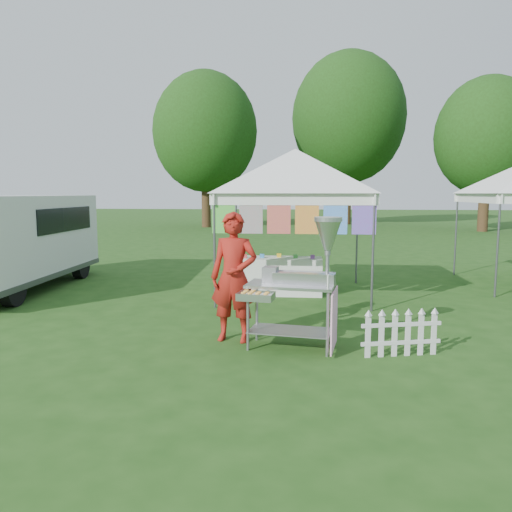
# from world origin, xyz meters

# --- Properties ---
(ground) EXTENTS (120.00, 120.00, 0.00)m
(ground) POSITION_xyz_m (0.00, 0.00, 0.00)
(ground) COLOR #1F4714
(ground) RESTS_ON ground
(canopy_main) EXTENTS (4.24, 4.24, 3.45)m
(canopy_main) POSITION_xyz_m (0.00, 3.49, 2.99)
(canopy_main) COLOR #59595E
(canopy_main) RESTS_ON ground
(tree_left) EXTENTS (6.40, 6.40, 9.53)m
(tree_left) POSITION_xyz_m (-6.00, 24.00, 5.83)
(tree_left) COLOR #3C2316
(tree_left) RESTS_ON ground
(tree_mid) EXTENTS (7.60, 7.60, 11.52)m
(tree_mid) POSITION_xyz_m (3.00, 28.00, 7.14)
(tree_mid) COLOR #3C2316
(tree_mid) RESTS_ON ground
(tree_right) EXTENTS (5.60, 5.60, 8.42)m
(tree_right) POSITION_xyz_m (10.00, 22.00, 5.18)
(tree_right) COLOR #3C2316
(tree_right) RESTS_ON ground
(donut_cart) EXTENTS (1.39, 0.86, 1.79)m
(donut_cart) POSITION_xyz_m (0.22, -0.25, 1.05)
(donut_cart) COLOR gray
(donut_cart) RESTS_ON ground
(vendor) EXTENTS (0.72, 0.53, 1.85)m
(vendor) POSITION_xyz_m (-0.77, 0.06, 0.92)
(vendor) COLOR maroon
(vendor) RESTS_ON ground
(cargo_van) EXTENTS (2.18, 5.01, 2.05)m
(cargo_van) POSITION_xyz_m (-6.12, 3.45, 1.10)
(cargo_van) COLOR silver
(cargo_van) RESTS_ON ground
(picket_fence) EXTENTS (1.05, 0.29, 0.56)m
(picket_fence) POSITION_xyz_m (1.48, -0.41, 0.29)
(picket_fence) COLOR silver
(picket_fence) RESTS_ON ground
(display_table) EXTENTS (1.80, 0.70, 0.76)m
(display_table) POSITION_xyz_m (-0.32, 3.49, 0.38)
(display_table) COLOR white
(display_table) RESTS_ON ground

